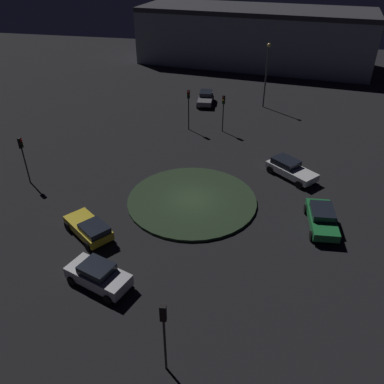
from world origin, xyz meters
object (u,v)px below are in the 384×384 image
at_px(car_yellow, 89,228).
at_px(store_building, 254,36).
at_px(traffic_light_west_near, 223,106).
at_px(car_grey, 206,98).
at_px(traffic_light_east, 164,326).
at_px(car_green, 322,218).
at_px(traffic_light_west, 189,102).
at_px(car_silver, 98,275).
at_px(streetlamp_west, 267,69).
at_px(car_white, 290,169).
at_px(traffic_light_south, 23,152).

bearing_deg(car_yellow, store_building, -62.31).
distance_m(traffic_light_west_near, store_building, 29.05).
relative_size(car_yellow, car_grey, 1.02).
xyz_separation_m(traffic_light_east, store_building, (-57.81, 0.02, 1.20)).
bearing_deg(car_green, car_grey, -156.41).
xyz_separation_m(traffic_light_west, store_building, (-29.23, 4.89, 1.21)).
xyz_separation_m(car_silver, traffic_light_west, (-23.95, 0.56, 2.39)).
xyz_separation_m(car_green, streetlamp_west, (-24.00, -5.38, 3.99)).
bearing_deg(car_grey, car_white, 26.89).
relative_size(car_silver, traffic_light_east, 0.97).
distance_m(car_silver, car_grey, 32.47).
bearing_deg(car_silver, store_building, -76.55).
height_order(car_grey, traffic_light_south, traffic_light_south).
bearing_deg(streetlamp_west, car_yellow, -20.68).
distance_m(car_yellow, car_grey, 28.43).
bearing_deg(traffic_light_east, traffic_light_west, 3.16).
bearing_deg(streetlamp_west, traffic_light_south, -39.93).
relative_size(car_silver, car_green, 0.93).
xyz_separation_m(car_white, traffic_light_east, (20.28, -6.04, 2.40)).
xyz_separation_m(car_silver, traffic_light_west_near, (-24.19, 4.30, 2.10)).
relative_size(car_grey, traffic_light_east, 0.93).
height_order(traffic_light_west, traffic_light_south, traffic_light_west).
relative_size(car_grey, traffic_light_west, 0.93).
distance_m(car_white, car_silver, 19.41).
xyz_separation_m(car_silver, car_yellow, (-4.24, -2.44, -0.04)).
distance_m(traffic_light_east, streetlamp_west, 37.51).
bearing_deg(streetlamp_west, store_building, -172.03).
bearing_deg(traffic_light_west_near, streetlamp_west, 157.03).
bearing_deg(car_white, streetlamp_west, 141.32).
distance_m(car_silver, traffic_light_west, 24.08).
bearing_deg(car_white, traffic_light_east, -65.70).
height_order(car_silver, streetlamp_west, streetlamp_west).
height_order(car_white, car_green, car_white).
distance_m(car_silver, car_yellow, 4.89).
distance_m(car_white, traffic_light_west_near, 11.34).
bearing_deg(traffic_light_south, traffic_light_west, 51.39).
bearing_deg(car_yellow, traffic_light_south, 1.11).
height_order(car_yellow, store_building, store_building).
height_order(car_green, car_grey, car_green).
distance_m(car_white, traffic_light_west, 13.91).
bearing_deg(car_yellow, traffic_light_east, 168.46).
relative_size(traffic_light_west_near, store_building, 0.11).
height_order(car_white, car_yellow, car_white).
bearing_deg(car_white, car_green, -31.27).
bearing_deg(traffic_light_east, traffic_light_west_near, -4.26).
bearing_deg(car_white, car_grey, 162.82).
distance_m(car_green, streetlamp_west, 24.92).
xyz_separation_m(car_white, car_grey, (-16.80, -10.47, -0.04)).
bearing_deg(traffic_light_south, car_white, 14.42).
xyz_separation_m(car_yellow, store_building, (-48.95, 7.90, 3.64)).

